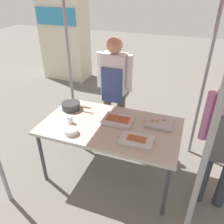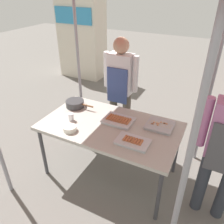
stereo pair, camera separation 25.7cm
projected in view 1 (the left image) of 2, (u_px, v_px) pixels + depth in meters
The scene contains 10 objects.
ground_plane at pixel (111, 172), 2.99m from camera, with size 18.00×18.00×0.00m, color #66605B.
stall_table at pixel (111, 129), 2.64m from camera, with size 1.60×0.90×0.75m.
tray_grilled_sausages at pixel (118, 120), 2.67m from camera, with size 0.35×0.27×0.05m.
tray_meat_skewers at pixel (159, 122), 2.63m from camera, with size 0.31×0.29×0.04m.
tray_pork_links at pixel (137, 140), 2.33m from camera, with size 0.35×0.22×0.05m.
cooking_wok at pixel (71, 105), 2.92m from camera, with size 0.40×0.24×0.09m.
condiment_bowl at pixel (71, 131), 2.45m from camera, with size 0.15×0.15×0.06m, color silver.
drink_cup_near_edge at pixel (70, 119), 2.63m from camera, with size 0.07×0.07×0.09m, color white.
vendor_woman at pixel (114, 83), 3.20m from camera, with size 0.52×0.23×1.58m.
neighbor_stall_right at pixel (65, 40), 5.49m from camera, with size 1.09×0.62×1.90m.
Camera 1 is at (0.76, -2.03, 2.20)m, focal length 35.98 mm.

